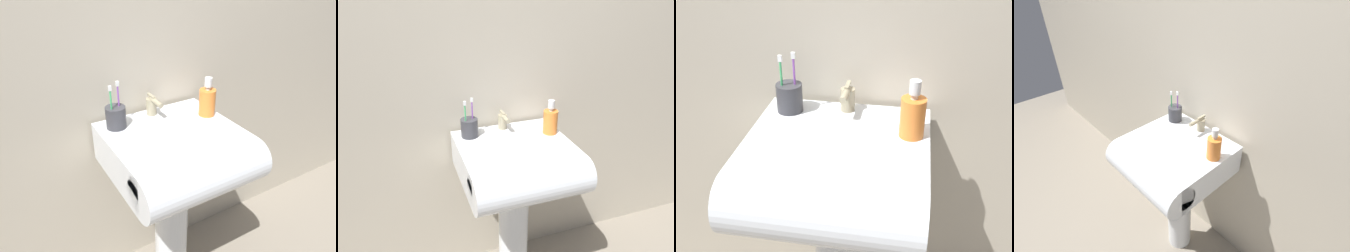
% 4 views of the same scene
% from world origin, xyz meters
% --- Properties ---
extents(ground_plane, '(6.00, 6.00, 0.00)m').
position_xyz_m(ground_plane, '(0.00, 0.00, 0.00)').
color(ground_plane, gray).
rests_on(ground_plane, ground).
extents(wall_back, '(5.00, 0.05, 2.40)m').
position_xyz_m(wall_back, '(0.00, 0.27, 1.20)').
color(wall_back, '#B7AD99').
rests_on(wall_back, ground).
extents(sink_pedestal, '(0.16, 0.16, 0.72)m').
position_xyz_m(sink_pedestal, '(0.00, 0.00, 0.36)').
color(sink_pedestal, white).
rests_on(sink_pedestal, ground).
extents(sink_basin, '(0.53, 0.53, 0.17)m').
position_xyz_m(sink_basin, '(0.00, -0.06, 0.80)').
color(sink_basin, white).
rests_on(sink_basin, sink_pedestal).
extents(faucet, '(0.05, 0.12, 0.09)m').
position_xyz_m(faucet, '(-0.00, 0.16, 0.94)').
color(faucet, tan).
rests_on(faucet, sink_basin).
extents(toothbrush_cup, '(0.08, 0.08, 0.20)m').
position_xyz_m(toothbrush_cup, '(-0.18, 0.14, 0.94)').
color(toothbrush_cup, '#38383D').
rests_on(toothbrush_cup, sink_basin).
extents(soap_bottle, '(0.07, 0.07, 0.17)m').
position_xyz_m(soap_bottle, '(0.21, 0.05, 0.95)').
color(soap_bottle, orange).
rests_on(soap_bottle, sink_basin).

